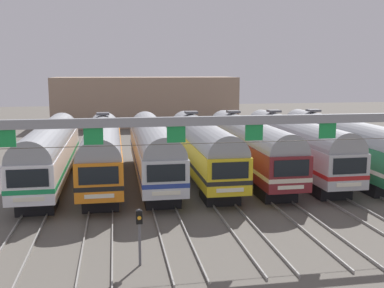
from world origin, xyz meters
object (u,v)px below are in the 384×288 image
(commuter_train_white, at_px, (50,151))
(catenary_gantry, at_px, (254,137))
(commuter_train_maroon, at_px, (249,145))
(commuter_train_green, at_px, (338,142))
(commuter_train_silver, at_px, (153,148))
(commuter_train_stainless, at_px, (294,144))
(commuter_train_orange, at_px, (102,149))
(commuter_train_yellow, at_px, (202,146))
(yard_signal_mast, at_px, (139,226))

(commuter_train_white, bearing_deg, catenary_gantry, -49.05)
(commuter_train_maroon, relative_size, commuter_train_green, 1.00)
(commuter_train_silver, relative_size, commuter_train_stainless, 1.00)
(commuter_train_white, bearing_deg, commuter_train_green, 0.01)
(commuter_train_white, distance_m, commuter_train_green, 23.42)
(commuter_train_orange, relative_size, commuter_train_silver, 1.00)
(commuter_train_white, relative_size, commuter_train_yellow, 1.00)
(commuter_train_maroon, xyz_separation_m, catenary_gantry, (-3.90, -13.50, 2.72))
(commuter_train_stainless, bearing_deg, commuter_train_yellow, 180.00)
(commuter_train_silver, height_order, commuter_train_maroon, commuter_train_maroon)
(commuter_train_maroon, bearing_deg, commuter_train_yellow, 180.00)
(commuter_train_orange, height_order, catenary_gantry, catenary_gantry)
(commuter_train_stainless, distance_m, catenary_gantry, 15.83)
(commuter_train_yellow, height_order, yard_signal_mast, commuter_train_yellow)
(commuter_train_yellow, relative_size, catenary_gantry, 0.63)
(catenary_gantry, bearing_deg, commuter_train_white, 130.95)
(commuter_train_silver, bearing_deg, catenary_gantry, -73.87)
(commuter_train_silver, bearing_deg, commuter_train_stainless, 0.02)
(commuter_train_green, bearing_deg, catenary_gantry, -130.94)
(commuter_train_silver, height_order, catenary_gantry, catenary_gantry)
(commuter_train_white, distance_m, commuter_train_orange, 3.90)
(commuter_train_orange, height_order, commuter_train_green, same)
(commuter_train_silver, bearing_deg, yard_signal_mast, -97.16)
(commuter_train_orange, relative_size, commuter_train_yellow, 1.00)
(yard_signal_mast, bearing_deg, commuter_train_stainless, 48.69)
(commuter_train_orange, height_order, commuter_train_stainless, same)
(commuter_train_maroon, bearing_deg, catenary_gantry, -106.13)
(commuter_train_silver, bearing_deg, commuter_train_white, 180.00)
(commuter_train_silver, relative_size, commuter_train_green, 1.00)
(commuter_train_white, xyz_separation_m, commuter_train_silver, (7.81, 0.00, 0.00))
(commuter_train_stainless, xyz_separation_m, commuter_train_green, (3.90, 0.00, 0.00))
(commuter_train_stainless, height_order, catenary_gantry, catenary_gantry)
(commuter_train_yellow, bearing_deg, commuter_train_maroon, 0.00)
(commuter_train_orange, xyz_separation_m, commuter_train_stainless, (15.62, 0.00, 0.00))
(commuter_train_white, relative_size, commuter_train_orange, 1.00)
(commuter_train_stainless, distance_m, commuter_train_green, 3.90)
(commuter_train_stainless, bearing_deg, yard_signal_mast, -131.31)
(commuter_train_silver, xyz_separation_m, catenary_gantry, (3.90, -13.49, 2.73))
(yard_signal_mast, bearing_deg, commuter_train_white, 110.64)
(commuter_train_yellow, relative_size, commuter_train_green, 1.00)
(commuter_train_orange, bearing_deg, commuter_train_stainless, 0.00)
(commuter_train_green, bearing_deg, commuter_train_white, -179.99)
(commuter_train_green, relative_size, catenary_gantry, 0.63)
(commuter_train_orange, height_order, commuter_train_yellow, same)
(commuter_train_green, xyz_separation_m, catenary_gantry, (-11.71, -13.50, 2.72))
(commuter_train_white, xyz_separation_m, commuter_train_maroon, (15.62, 0.00, 0.00))
(commuter_train_yellow, relative_size, yard_signal_mast, 6.92)
(commuter_train_orange, bearing_deg, commuter_train_green, 0.00)
(commuter_train_orange, distance_m, commuter_train_silver, 3.90)
(commuter_train_silver, relative_size, commuter_train_yellow, 1.00)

